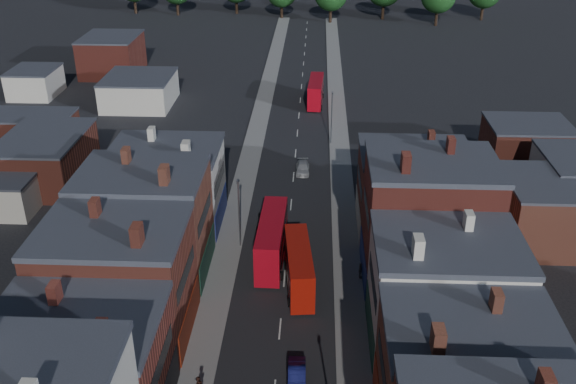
# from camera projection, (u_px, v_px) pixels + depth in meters

# --- Properties ---
(pavement_west) EXTENTS (3.00, 200.00, 0.12)m
(pavement_west) POSITION_uv_depth(u_px,v_px,m) (247.00, 169.00, 88.79)
(pavement_west) COLOR gray
(pavement_west) RESTS_ON ground
(pavement_east) EXTENTS (3.00, 200.00, 0.12)m
(pavement_east) POSITION_uv_depth(u_px,v_px,m) (341.00, 171.00, 88.26)
(pavement_east) COLOR gray
(pavement_east) RESTS_ON ground
(lamp_post_2) EXTENTS (0.25, 0.70, 8.12)m
(lamp_post_2) POSITION_uv_depth(u_px,v_px,m) (239.00, 209.00, 68.83)
(lamp_post_2) COLOR slate
(lamp_post_2) RESTS_ON ground
(lamp_post_3) EXTENTS (0.25, 0.70, 8.12)m
(lamp_post_3) POSITION_uv_depth(u_px,v_px,m) (332.00, 114.00, 95.11)
(lamp_post_3) COLOR slate
(lamp_post_3) RESTS_ON ground
(bus_0) EXTENTS (3.04, 11.21, 4.82)m
(bus_0) POSITION_uv_depth(u_px,v_px,m) (272.00, 239.00, 67.24)
(bus_0) COLOR #BA0A19
(bus_0) RESTS_ON ground
(bus_1) EXTENTS (3.34, 10.24, 4.34)m
(bus_1) POSITION_uv_depth(u_px,v_px,m) (299.00, 267.00, 63.14)
(bus_1) COLOR #B2150A
(bus_1) RESTS_ON ground
(bus_2) EXTENTS (2.93, 10.25, 4.38)m
(bus_2) POSITION_uv_depth(u_px,v_px,m) (316.00, 91.00, 112.35)
(bus_2) COLOR #A20713
(bus_2) RESTS_ON ground
(car_1) EXTENTS (1.55, 4.17, 1.36)m
(car_1) POSITION_uv_depth(u_px,v_px,m) (297.00, 376.00, 51.95)
(car_1) COLOR #131653
(car_1) RESTS_ON ground
(car_2) EXTENTS (2.21, 4.62, 1.27)m
(car_2) POSITION_uv_depth(u_px,v_px,m) (266.00, 222.00, 74.50)
(car_2) COLOR black
(car_2) RESTS_ON ground
(car_3) EXTENTS (1.85, 4.43, 1.28)m
(car_3) POSITION_uv_depth(u_px,v_px,m) (303.00, 168.00, 87.86)
(car_3) COLOR silver
(car_3) RESTS_ON ground
(ped_3) EXTENTS (0.54, 1.04, 1.71)m
(ped_3) POSITION_uv_depth(u_px,v_px,m) (360.00, 271.00, 64.95)
(ped_3) COLOR #605A52
(ped_3) RESTS_ON pavement_east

